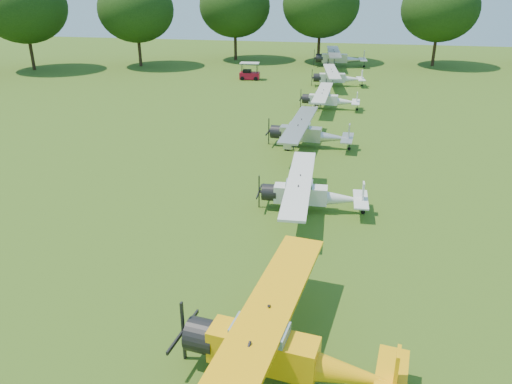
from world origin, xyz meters
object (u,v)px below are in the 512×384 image
aircraft_4 (307,132)px  golf_cart (249,74)px  aircraft_2 (280,349)px  aircraft_5 (328,98)px  aircraft_6 (336,76)px  aircraft_7 (338,57)px  aircraft_3 (309,192)px

aircraft_4 → golf_cart: bearing=113.9°
aircraft_2 → aircraft_5: 36.16m
aircraft_4 → golf_cart: (-9.46, 25.23, -0.50)m
aircraft_6 → aircraft_7: aircraft_7 is taller
aircraft_2 → aircraft_7: (-0.17, 60.85, 0.02)m
aircraft_2 → aircraft_4: 24.14m
aircraft_7 → golf_cart: size_ratio=4.71×
aircraft_2 → golf_cart: bearing=110.6°
aircraft_4 → golf_cart: golf_cart is taller
aircraft_4 → golf_cart: size_ratio=4.10×
aircraft_3 → golf_cart: (-10.56, 36.38, -0.42)m
golf_cart → aircraft_6: bearing=-14.7°
aircraft_3 → aircraft_6: size_ratio=0.98×
aircraft_6 → aircraft_7: size_ratio=0.83×
aircraft_4 → aircraft_5: aircraft_4 is taller
aircraft_3 → aircraft_6: aircraft_6 is taller
aircraft_6 → aircraft_5: bearing=-99.3°
aircraft_2 → golf_cart: (-10.75, 49.34, -0.66)m
aircraft_7 → aircraft_3: bearing=-94.7°
aircraft_6 → aircraft_2: bearing=-97.3°
aircraft_3 → aircraft_6: (0.24, 34.30, 0.02)m
aircraft_2 → aircraft_6: 47.26m
aircraft_3 → aircraft_7: aircraft_7 is taller
aircraft_4 → aircraft_7: aircraft_7 is taller
aircraft_7 → golf_cart: aircraft_7 is taller
aircraft_3 → aircraft_7: 47.89m
aircraft_3 → aircraft_6: bearing=88.0°
aircraft_4 → aircraft_6: (1.34, 23.15, -0.06)m
aircraft_4 → aircraft_7: 36.76m
aircraft_6 → aircraft_7: 13.59m
aircraft_6 → golf_cart: 11.00m
aircraft_7 → aircraft_2: bearing=-94.5°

